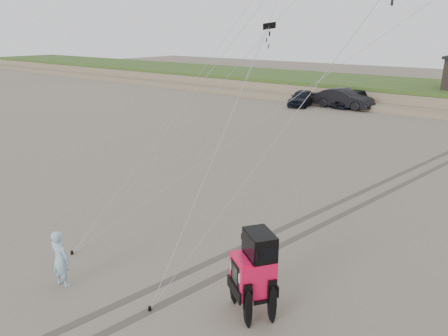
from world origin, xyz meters
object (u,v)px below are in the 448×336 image
at_px(truck_b, 344,99).
at_px(jeep, 253,281).
at_px(man, 60,259).
at_px(truck_c, 353,99).
at_px(truck_a, 302,98).

distance_m(truck_b, jeep, 31.32).
height_order(truck_b, man, truck_b).
bearing_deg(truck_c, truck_a, -132.41).
bearing_deg(truck_a, truck_b, 5.41).
xyz_separation_m(truck_c, man, (5.87, -33.05, 0.09)).
xyz_separation_m(truck_a, jeep, (14.49, -28.19, 0.13)).
height_order(truck_b, truck_c, truck_b).
xyz_separation_m(truck_a, truck_c, (3.88, 2.54, -0.00)).
height_order(truck_a, truck_c, truck_a).
height_order(truck_a, truck_b, truck_b).
bearing_deg(truck_b, man, -167.38).
xyz_separation_m(truck_b, truck_c, (0.31, 1.37, -0.13)).
distance_m(truck_a, jeep, 31.69).
bearing_deg(truck_a, jeep, -75.56).
xyz_separation_m(truck_b, jeep, (10.92, -29.36, -0.00)).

